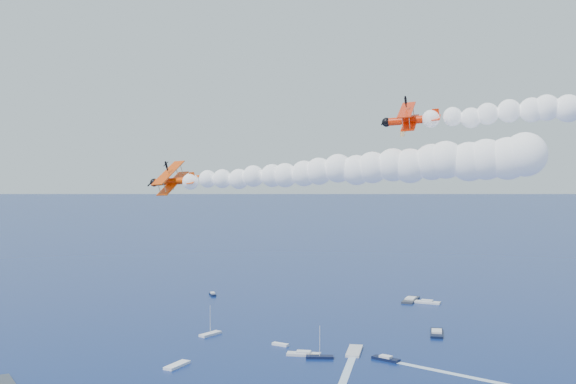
% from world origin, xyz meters
% --- Properties ---
extents(biplane_lead, '(9.57, 11.36, 8.63)m').
position_xyz_m(biplane_lead, '(17.75, 18.50, 59.76)').
color(biplane_lead, red).
extents(biplane_trail, '(8.85, 10.73, 8.98)m').
position_xyz_m(biplane_trail, '(-18.56, 13.84, 50.65)').
color(biplane_trail, '#EA4204').
extents(smoke_trail_trail, '(55.64, 11.06, 10.14)m').
position_xyz_m(smoke_trail_trail, '(9.11, 15.19, 52.74)').
color(smoke_trail_trail, white).
extents(spectator_boats, '(202.95, 166.87, 0.70)m').
position_xyz_m(spectator_boats, '(0.52, 106.71, 0.35)').
color(spectator_boats, silver).
rests_on(spectator_boats, ground).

